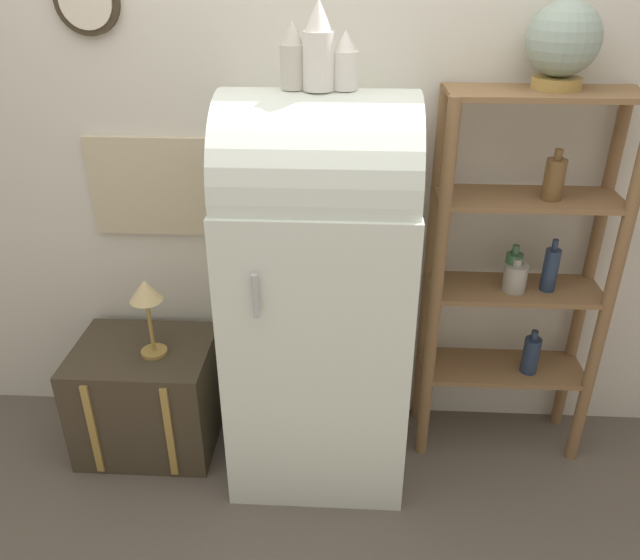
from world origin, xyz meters
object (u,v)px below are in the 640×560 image
at_px(vase_left, 293,57).
at_px(vase_center, 319,48).
at_px(globe, 563,42).
at_px(refrigerator, 319,290).
at_px(vase_right, 345,62).
at_px(suitcase_trunk, 148,395).
at_px(desk_lamp, 146,298).

bearing_deg(vase_left, vase_center, -11.25).
xyz_separation_m(globe, vase_left, (-0.92, -0.18, -0.03)).
xyz_separation_m(refrigerator, vase_right, (0.09, -0.00, 0.85)).
bearing_deg(suitcase_trunk, refrigerator, -3.40).
height_order(globe, vase_left, globe).
relative_size(suitcase_trunk, vase_center, 2.09).
bearing_deg(globe, vase_left, -168.62).
xyz_separation_m(vase_left, vase_center, (0.09, -0.02, 0.03)).
bearing_deg(desk_lamp, globe, 6.41).
height_order(refrigerator, suitcase_trunk, refrigerator).
height_order(refrigerator, vase_left, vase_left).
bearing_deg(vase_center, desk_lamp, 177.53).
distance_m(refrigerator, globe, 1.24).
distance_m(vase_left, desk_lamp, 1.11).
height_order(suitcase_trunk, globe, globe).
relative_size(refrigerator, vase_left, 7.43).
bearing_deg(refrigerator, vase_center, -84.63).
distance_m(suitcase_trunk, desk_lamp, 0.52).
bearing_deg(globe, vase_center, -166.32).
bearing_deg(vase_right, globe, 14.15).
xyz_separation_m(vase_left, desk_lamp, (-0.61, 0.01, -0.93)).
distance_m(globe, desk_lamp, 1.81).
xyz_separation_m(globe, vase_center, (-0.83, -0.20, -0.00)).
distance_m(vase_left, vase_right, 0.17).
relative_size(refrigerator, suitcase_trunk, 2.73).
bearing_deg(globe, suitcase_trunk, -174.96).
xyz_separation_m(vase_center, vase_right, (0.08, 0.01, -0.04)).
bearing_deg(refrigerator, suitcase_trunk, 176.60).
height_order(vase_center, desk_lamp, vase_center).
bearing_deg(globe, refrigerator, -167.34).
height_order(refrigerator, desk_lamp, refrigerator).
bearing_deg(globe, vase_right, -165.85).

